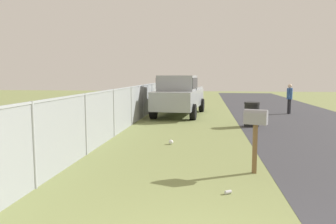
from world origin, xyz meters
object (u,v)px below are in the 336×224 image
object	(u,v)px
mailbox	(256,122)
pickup_truck	(179,94)
pedestrian	(290,97)
trash_bin	(252,114)

from	to	relation	value
mailbox	pickup_truck	world-z (taller)	pickup_truck
mailbox	pickup_truck	xyz separation A→B (m)	(9.94, 2.48, -0.00)
pickup_truck	pedestrian	size ratio (longest dim) A/B	3.40
trash_bin	pedestrian	world-z (taller)	pedestrian
pedestrian	mailbox	bearing A→B (deg)	-74.89
mailbox	pedestrian	size ratio (longest dim) A/B	0.85
trash_bin	mailbox	bearing A→B (deg)	172.98
pedestrian	trash_bin	bearing A→B (deg)	-86.96
mailbox	trash_bin	xyz separation A→B (m)	(6.55, -0.81, -0.60)
trash_bin	pedestrian	xyz separation A→B (m)	(4.74, -2.63, 0.43)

